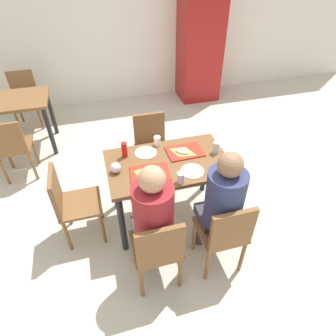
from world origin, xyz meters
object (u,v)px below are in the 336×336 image
tray_red_near (150,173)px  paper_plate_near_edge (192,171)px  chair_far_side (151,143)px  pizza_slice_b (183,151)px  tray_red_far (185,151)px  background_chair_far (25,95)px  background_table (16,108)px  person_in_red (153,216)px  plastic_cup_a (157,141)px  chair_left_end (70,201)px  paper_plate_center (146,153)px  drink_fridge (200,46)px  main_table (168,171)px  chair_near_left (158,249)px  pizza_slice_a (147,173)px  foil_bundle (116,168)px  plastic_cup_b (181,178)px  condiment_bottle (124,150)px  person_in_brown_jacket (222,201)px  background_chair_near (12,146)px  chair_near_right (225,233)px

tray_red_near → paper_plate_near_edge: tray_red_near is taller
chair_far_side → pizza_slice_b: (0.18, -0.65, 0.30)m
tray_red_far → background_chair_far: 3.13m
background_table → person_in_red: bearing=-61.7°
tray_red_near → plastic_cup_a: (0.18, 0.44, 0.04)m
chair_left_end → paper_plate_center: chair_left_end is taller
chair_left_end → drink_fridge: bearing=50.4°
chair_far_side → person_in_red: bearing=-102.3°
main_table → tray_red_near: 0.27m
chair_near_left → person_in_red: 0.28m
paper_plate_center → paper_plate_near_edge: (0.36, -0.40, 0.00)m
main_table → chair_far_side: size_ratio=1.39×
main_table → paper_plate_center: bearing=131.6°
pizza_slice_a → person_in_red: bearing=-97.2°
chair_near_left → foil_bundle: 0.82m
plastic_cup_b → background_chair_far: bearing=119.7°
paper_plate_center → paper_plate_near_edge: 0.54m
main_table → tray_red_far: size_ratio=3.29×
tray_red_far → foil_bundle: 0.72m
chair_near_left → background_table: bearing=117.0°
chair_near_left → pizza_slice_b: 1.01m
chair_left_end → tray_red_far: 1.22m
main_table → background_chair_far: background_chair_far is taller
condiment_bottle → tray_red_far: bearing=-8.7°
pizza_slice_b → foil_bundle: size_ratio=2.46×
chair_far_side → background_chair_far: (-1.64, 1.87, 0.00)m
chair_near_left → person_in_brown_jacket: (0.59, 0.14, 0.25)m
plastic_cup_a → background_table: bearing=135.6°
person_in_red → person_in_brown_jacket: bearing=0.0°
plastic_cup_a → background_chair_far: bearing=124.9°
chair_left_end → tray_red_near: size_ratio=2.37×
paper_plate_near_edge → paper_plate_center: bearing=131.6°
foil_bundle → background_chair_far: size_ratio=0.12×
tray_red_near → background_chair_far: background_chair_far is taller
person_in_brown_jacket → plastic_cup_a: 0.98m
chair_far_side → tray_red_near: 0.94m
chair_far_side → pizza_slice_a: (-0.24, -0.89, 0.30)m
paper_plate_near_edge → background_chair_near: (-1.82, 1.35, -0.27)m
paper_plate_near_edge → pizza_slice_a: (-0.41, 0.06, 0.02)m
tray_red_far → background_chair_near: 2.14m
condiment_bottle → background_chair_near: bearing=142.8°
pizza_slice_a → condiment_bottle: size_ratio=1.56×
chair_far_side → plastic_cup_b: plastic_cup_b is taller
chair_near_right → person_in_brown_jacket: (0.00, 0.14, 0.25)m
person_in_red → pizza_slice_a: person_in_red is taller
chair_near_right → background_table: 3.27m
person_in_red → background_table: person_in_red is taller
person_in_red → paper_plate_center: person_in_red is taller
person_in_brown_jacket → drink_fridge: bearing=72.5°
chair_far_side → plastic_cup_a: (-0.03, -0.44, 0.32)m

